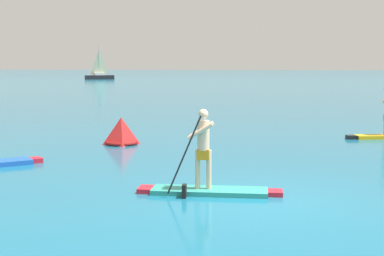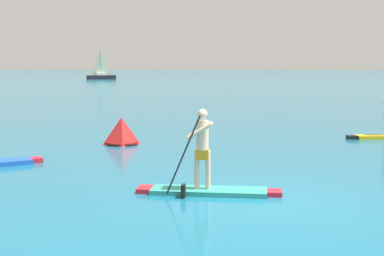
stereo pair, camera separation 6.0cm
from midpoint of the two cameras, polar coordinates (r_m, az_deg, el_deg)
name	(u,v)px [view 2 (the right image)]	position (r m, az deg, el deg)	size (l,w,h in m)	color
ground	(259,200)	(11.54, 7.04, -7.33)	(440.00, 440.00, 0.00)	#196B8C
paddleboarder_mid_center	(206,176)	(11.96, 1.56, -4.93)	(3.09, 0.92, 1.85)	teal
race_marker_buoy	(122,133)	(19.32, -7.11, -0.48)	(1.15, 1.15, 0.93)	red
sailboat_left_horizon	(101,75)	(98.21, -9.22, 5.38)	(4.93, 3.36, 5.69)	black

